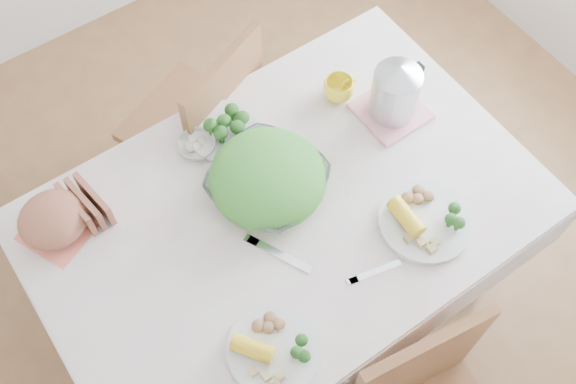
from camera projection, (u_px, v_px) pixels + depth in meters
floor at (287, 299)px, 2.69m from camera, size 3.60×3.60×0.00m
dining_table at (287, 261)px, 2.36m from camera, size 1.40×0.90×0.75m
tablecloth at (286, 210)px, 2.03m from camera, size 1.50×1.00×0.01m
chair_far at (190, 122)px, 2.55m from camera, size 0.55×0.55×0.93m
salad_bowl at (268, 182)px, 2.03m from camera, size 0.43×0.43×0.08m
dinner_plate_left at (274, 351)px, 1.80m from camera, size 0.31×0.31×0.02m
dinner_plate_right at (425, 221)px, 2.00m from camera, size 0.37×0.37×0.02m
broccoli_plate at (225, 132)px, 2.16m from camera, size 0.32×0.32×0.02m
napkin at (59, 229)px, 1.99m from camera, size 0.25×0.25×0.00m
bread_loaf at (54, 220)px, 1.94m from camera, size 0.22×0.21×0.12m
fruit_bowl at (197, 146)px, 2.12m from camera, size 0.16×0.16×0.04m
yellow_mug at (338, 89)px, 2.20m from camera, size 0.12×0.12×0.08m
pink_tray at (391, 111)px, 2.20m from camera, size 0.21×0.21×0.02m
electric_kettle at (396, 89)px, 2.10m from camera, size 0.20×0.20×0.21m
fork_left at (279, 254)px, 1.95m from camera, size 0.11×0.20×0.00m
fork_right at (396, 230)px, 1.99m from camera, size 0.10×0.19×0.00m
knife at (375, 272)px, 1.93m from camera, size 0.16×0.05×0.00m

